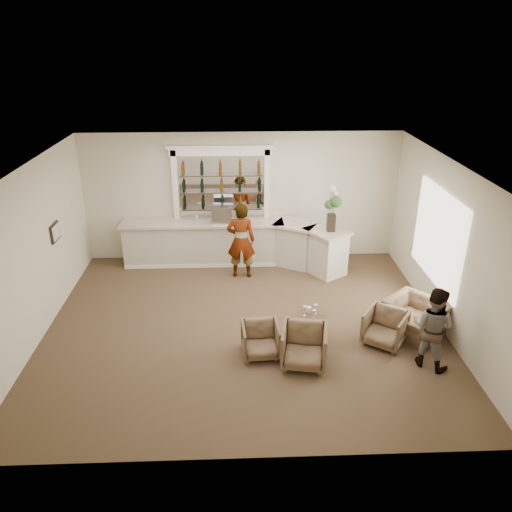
{
  "coord_description": "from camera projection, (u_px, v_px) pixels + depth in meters",
  "views": [
    {
      "loc": [
        -0.11,
        -8.76,
        5.52
      ],
      "look_at": [
        0.27,
        0.9,
        1.16
      ],
      "focal_mm": 35.0,
      "sensor_mm": 36.0,
      "label": 1
    }
  ],
  "objects": [
    {
      "name": "wine_glass_bar_right",
      "position": [
        197.0,
        220.0,
        12.39
      ],
      "size": [
        0.07,
        0.07,
        0.21
      ],
      "primitive_type": null,
      "color": "white",
      "rests_on": "bar_counter"
    },
    {
      "name": "armchair_left",
      "position": [
        261.0,
        340.0,
        9.22
      ],
      "size": [
        0.72,
        0.74,
        0.63
      ],
      "primitive_type": "imported",
      "rotation": [
        0.0,
        0.0,
        0.08
      ],
      "color": "brown",
      "rests_on": "ground"
    },
    {
      "name": "flower_vase",
      "position": [
        332.0,
        206.0,
        11.74
      ],
      "size": [
        0.29,
        0.29,
        1.11
      ],
      "color": "black",
      "rests_on": "bar_counter"
    },
    {
      "name": "wine_glass_tbl_c",
      "position": [
        314.0,
        315.0,
        9.47
      ],
      "size": [
        0.07,
        0.07,
        0.21
      ],
      "primitive_type": null,
      "color": "white",
      "rests_on": "cocktail_table"
    },
    {
      "name": "napkin_holder",
      "position": [
        309.0,
        310.0,
        9.73
      ],
      "size": [
        0.08,
        0.08,
        0.12
      ],
      "primitive_type": "cube",
      "color": "white",
      "rests_on": "cocktail_table"
    },
    {
      "name": "bar_counter",
      "position": [
        236.0,
        243.0,
        12.74
      ],
      "size": [
        5.72,
        1.8,
        1.14
      ],
      "color": "beige",
      "rests_on": "ground"
    },
    {
      "name": "wine_glass_tbl_b",
      "position": [
        316.0,
        309.0,
        9.66
      ],
      "size": [
        0.07,
        0.07,
        0.21
      ],
      "primitive_type": null,
      "color": "white",
      "rests_on": "cocktail_table"
    },
    {
      "name": "sommelier",
      "position": [
        241.0,
        241.0,
        11.97
      ],
      "size": [
        0.71,
        0.5,
        1.87
      ],
      "primitive_type": "imported",
      "rotation": [
        0.0,
        0.0,
        3.07
      ],
      "color": "gray",
      "rests_on": "ground"
    },
    {
      "name": "armchair_center",
      "position": [
        304.0,
        346.0,
        8.94
      ],
      "size": [
        0.92,
        0.94,
        0.74
      ],
      "primitive_type": "imported",
      "rotation": [
        0.0,
        0.0,
        -0.18
      ],
      "color": "brown",
      "rests_on": "ground"
    },
    {
      "name": "wine_glass_tbl_a",
      "position": [
        305.0,
        311.0,
        9.61
      ],
      "size": [
        0.07,
        0.07,
        0.21
      ],
      "primitive_type": null,
      "color": "white",
      "rests_on": "cocktail_table"
    },
    {
      "name": "espresso_machine",
      "position": [
        223.0,
        214.0,
        12.44
      ],
      "size": [
        0.55,
        0.48,
        0.45
      ],
      "primitive_type": "cube",
      "rotation": [
        0.0,
        0.0,
        -0.11
      ],
      "color": "silver",
      "rests_on": "bar_counter"
    },
    {
      "name": "room_shell",
      "position": [
        251.0,
        206.0,
        9.95
      ],
      "size": [
        8.04,
        7.02,
        3.32
      ],
      "color": "beige",
      "rests_on": "ground"
    },
    {
      "name": "armchair_far",
      "position": [
        416.0,
        317.0,
        9.88
      ],
      "size": [
        1.41,
        1.42,
        0.7
      ],
      "primitive_type": "imported",
      "rotation": [
        0.0,
        0.0,
        -0.84
      ],
      "color": "brown",
      "rests_on": "ground"
    },
    {
      "name": "wine_glass_bar_left",
      "position": [
        213.0,
        218.0,
        12.48
      ],
      "size": [
        0.07,
        0.07,
        0.21
      ],
      "primitive_type": null,
      "color": "white",
      "rests_on": "bar_counter"
    },
    {
      "name": "guest",
      "position": [
        432.0,
        328.0,
        8.75
      ],
      "size": [
        0.95,
        0.94,
        1.55
      ],
      "primitive_type": "imported",
      "rotation": [
        0.0,
        0.0,
        2.43
      ],
      "color": "gray",
      "rests_on": "ground"
    },
    {
      "name": "armchair_right",
      "position": [
        385.0,
        327.0,
        9.55
      ],
      "size": [
        1.03,
        1.04,
        0.68
      ],
      "primitive_type": "imported",
      "rotation": [
        0.0,
        0.0,
        -0.61
      ],
      "color": "brown",
      "rests_on": "ground"
    },
    {
      "name": "cocktail_table",
      "position": [
        310.0,
        327.0,
        9.73
      ],
      "size": [
        0.61,
        0.61,
        0.5
      ],
      "primitive_type": "cylinder",
      "color": "#523823",
      "rests_on": "ground"
    },
    {
      "name": "ground",
      "position": [
        244.0,
        325.0,
        10.26
      ],
      "size": [
        8.0,
        8.0,
        0.0
      ],
      "primitive_type": "plane",
      "color": "brown",
      "rests_on": "ground"
    },
    {
      "name": "back_bar_alcove",
      "position": [
        221.0,
        184.0,
        12.51
      ],
      "size": [
        2.64,
        0.25,
        3.0
      ],
      "color": "white",
      "rests_on": "ground"
    }
  ]
}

